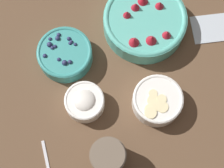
{
  "coord_description": "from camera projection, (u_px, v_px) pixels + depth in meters",
  "views": [
    {
      "loc": [
        0.07,
        -0.32,
        1.01
      ],
      "look_at": [
        0.02,
        -0.02,
        0.04
      ],
      "focal_mm": 60.0,
      "sensor_mm": 36.0,
      "label": 1
    }
  ],
  "objects": [
    {
      "name": "bowl_blueberries",
      "position": [
        65.0,
        54.0,
        1.06
      ],
      "size": [
        0.15,
        0.15,
        0.06
      ],
      "color": "teal",
      "rests_on": "ground_plane"
    },
    {
      "name": "bowl_strawberries",
      "position": [
        145.0,
        21.0,
        1.08
      ],
      "size": [
        0.24,
        0.24,
        0.09
      ],
      "color": "#56B7A8",
      "rests_on": "ground_plane"
    },
    {
      "name": "napkin",
      "position": [
        214.0,
        28.0,
        1.11
      ],
      "size": [
        0.15,
        0.12,
        0.01
      ],
      "color": "#B2BCC6",
      "rests_on": "ground_plane"
    },
    {
      "name": "jar_chocolate",
      "position": [
        108.0,
        157.0,
        0.96
      ],
      "size": [
        0.09,
        0.09,
        0.1
      ],
      "color": "brown",
      "rests_on": "ground_plane"
    },
    {
      "name": "ground_plane",
      "position": [
        107.0,
        81.0,
        1.07
      ],
      "size": [
        4.0,
        4.0,
        0.0
      ],
      "primitive_type": "plane",
      "color": "brown"
    },
    {
      "name": "bowl_bananas",
      "position": [
        157.0,
        101.0,
        1.01
      ],
      "size": [
        0.14,
        0.14,
        0.06
      ],
      "color": "white",
      "rests_on": "ground_plane"
    },
    {
      "name": "bowl_cream",
      "position": [
        85.0,
        102.0,
        1.02
      ],
      "size": [
        0.11,
        0.11,
        0.06
      ],
      "color": "white",
      "rests_on": "ground_plane"
    }
  ]
}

